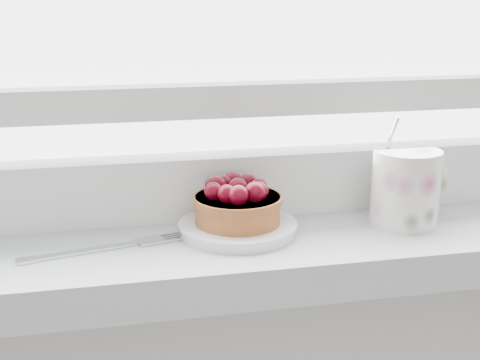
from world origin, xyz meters
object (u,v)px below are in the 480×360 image
object	(u,v)px
saucer	(238,228)
raspberry_tart	(237,203)
fork	(106,248)
floral_mug	(407,186)

from	to	relation	value
saucer	raspberry_tart	bearing A→B (deg)	-156.18
saucer	raspberry_tart	world-z (taller)	raspberry_tart
raspberry_tart	fork	xyz separation A→B (m)	(-0.14, -0.02, -0.03)
floral_mug	fork	xyz separation A→B (m)	(-0.32, -0.01, -0.04)
fork	raspberry_tart	bearing A→B (deg)	6.58
saucer	fork	distance (m)	0.14
saucer	floral_mug	xyz separation A→B (m)	(0.18, -0.01, 0.04)
raspberry_tart	floral_mug	size ratio (longest dim) A/B	0.79
saucer	fork	world-z (taller)	saucer
saucer	fork	xyz separation A→B (m)	(-0.14, -0.02, -0.00)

